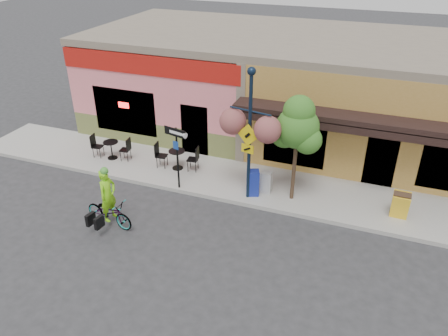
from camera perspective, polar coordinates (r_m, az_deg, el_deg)
name	(u,v)px	position (r m, az deg, el deg)	size (l,w,h in m)	color
ground	(235,213)	(15.09, 1.48, -5.91)	(90.00, 90.00, 0.00)	#2D2D30
sidewalk	(253,183)	(16.65, 3.75, -2.00)	(24.00, 3.00, 0.15)	#9E9B93
curb	(240,203)	(15.48, 2.16, -4.59)	(24.00, 0.12, 0.15)	#A8A59E
building	(290,85)	(20.64, 8.56, 10.66)	(18.20, 8.20, 4.50)	#E9737D
bicycle	(109,212)	(14.78, -14.76, -5.61)	(0.63, 1.81, 0.95)	maroon
cyclist_rider	(109,202)	(14.52, -14.81, -4.28)	(0.65, 0.43, 1.80)	#83E317
lamp_post	(250,137)	(14.56, 3.36, 4.12)	(1.51, 0.60, 4.73)	#0F1E32
one_way_sign	(178,159)	(15.72, -6.08, 1.23)	(0.92, 0.20, 2.40)	black
cafe_set_left	(111,148)	(18.62, -14.52, 2.61)	(1.65, 0.82, 0.99)	black
cafe_set_right	(177,157)	(17.33, -6.15, 1.45)	(1.72, 0.86, 1.03)	black
newspaper_box_blue	(253,183)	(15.60, 3.78, -1.94)	(0.43, 0.38, 0.96)	navy
newspaper_box_grey	(266,182)	(15.83, 5.55, -1.83)	(0.38, 0.35, 0.82)	#AAAAAA
street_tree	(296,149)	(14.84, 9.35, 2.42)	(1.51, 1.51, 3.88)	#3D7A26
sandwich_board	(400,208)	(15.36, 21.99, -4.90)	(0.55, 0.40, 0.91)	yellow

